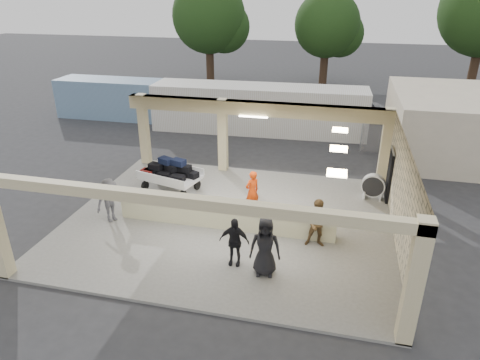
% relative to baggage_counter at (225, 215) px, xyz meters
% --- Properties ---
extents(ground, '(120.00, 120.00, 0.00)m').
position_rel_baggage_counter_xyz_m(ground, '(0.00, 0.50, -0.59)').
color(ground, '#2C2C2F').
rests_on(ground, ground).
extents(pavilion, '(12.01, 10.00, 3.55)m').
position_rel_baggage_counter_xyz_m(pavilion, '(0.21, 1.16, 0.76)').
color(pavilion, slate).
rests_on(pavilion, ground).
extents(baggage_counter, '(8.20, 0.58, 0.98)m').
position_rel_baggage_counter_xyz_m(baggage_counter, '(0.00, 0.00, 0.00)').
color(baggage_counter, beige).
rests_on(baggage_counter, pavilion).
extents(luggage_cart, '(2.78, 2.11, 1.45)m').
position_rel_baggage_counter_xyz_m(luggage_cart, '(-3.12, 2.51, 0.29)').
color(luggage_cart, white).
rests_on(luggage_cart, pavilion).
extents(drum_fan, '(1.00, 0.53, 1.07)m').
position_rel_baggage_counter_xyz_m(drum_fan, '(5.37, 3.65, 0.08)').
color(drum_fan, white).
rests_on(drum_fan, pavilion).
extents(baggage_handler, '(0.67, 0.69, 1.71)m').
position_rel_baggage_counter_xyz_m(baggage_handler, '(0.73, 1.38, 0.37)').
color(baggage_handler, '#EB3F0C').
rests_on(baggage_handler, pavilion).
extents(passenger_a, '(0.87, 0.45, 1.72)m').
position_rel_baggage_counter_xyz_m(passenger_a, '(3.39, -0.50, 0.37)').
color(passenger_a, brown).
rests_on(passenger_a, pavilion).
extents(passenger_b, '(0.97, 0.38, 1.63)m').
position_rel_baggage_counter_xyz_m(passenger_b, '(0.89, -2.16, 0.33)').
color(passenger_b, black).
rests_on(passenger_b, pavilion).
extents(passenger_c, '(0.91, 1.15, 1.72)m').
position_rel_baggage_counter_xyz_m(passenger_c, '(-4.26, -0.56, 0.37)').
color(passenger_c, '#4D4D52').
rests_on(passenger_c, pavilion).
extents(passenger_d, '(0.98, 0.51, 1.92)m').
position_rel_baggage_counter_xyz_m(passenger_d, '(1.92, -2.44, 0.47)').
color(passenger_d, black).
rests_on(passenger_d, pavilion).
extents(car_white_a, '(5.63, 3.02, 1.55)m').
position_rel_baggage_counter_xyz_m(car_white_a, '(9.25, 12.67, 0.19)').
color(car_white_a, silver).
rests_on(car_white_a, ground).
extents(car_dark, '(3.92, 1.66, 1.27)m').
position_rel_baggage_counter_xyz_m(car_dark, '(5.89, 15.25, 0.05)').
color(car_dark, black).
rests_on(car_dark, ground).
extents(container_white, '(12.95, 3.07, 2.79)m').
position_rel_baggage_counter_xyz_m(container_white, '(-1.07, 11.83, 0.81)').
color(container_white, silver).
rests_on(container_white, ground).
extents(container_blue, '(9.80, 2.44, 2.54)m').
position_rel_baggage_counter_xyz_m(container_blue, '(-10.06, 12.72, 0.68)').
color(container_blue, '#6B8EAC').
rests_on(container_blue, ground).
extents(tree_left, '(6.60, 6.30, 9.00)m').
position_rel_baggage_counter_xyz_m(tree_left, '(-7.68, 24.66, 5.00)').
color(tree_left, '#382619').
rests_on(tree_left, ground).
extents(tree_mid, '(6.00, 5.60, 8.00)m').
position_rel_baggage_counter_xyz_m(tree_mid, '(2.32, 26.66, 4.38)').
color(tree_mid, '#382619').
rests_on(tree_mid, ground).
extents(adjacent_building, '(6.00, 8.00, 3.20)m').
position_rel_baggage_counter_xyz_m(adjacent_building, '(9.50, 10.50, 1.01)').
color(adjacent_building, beige).
rests_on(adjacent_building, ground).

